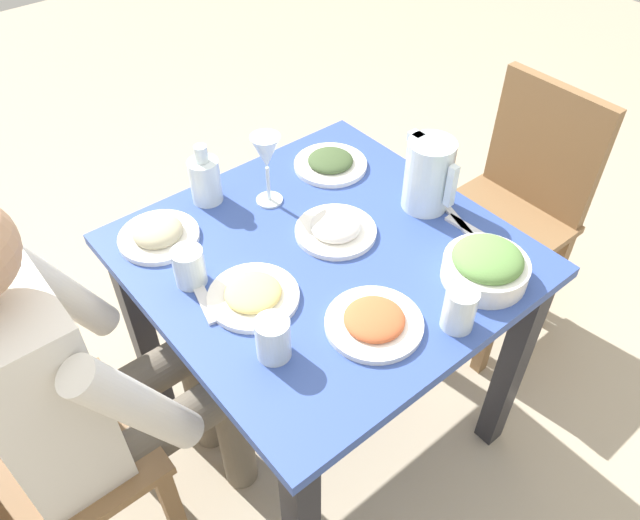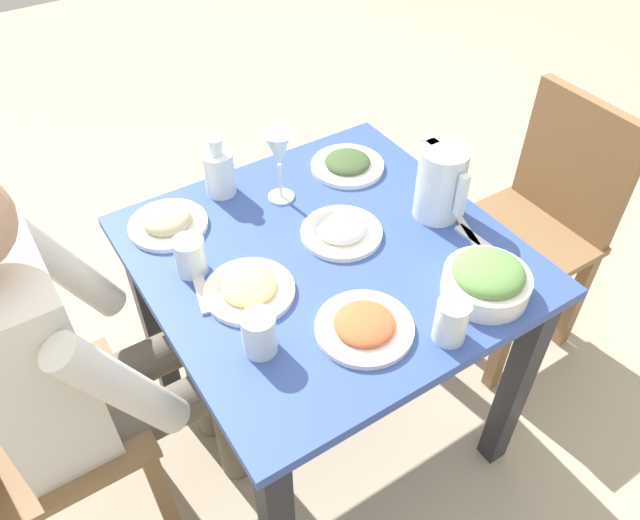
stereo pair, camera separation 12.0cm
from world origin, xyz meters
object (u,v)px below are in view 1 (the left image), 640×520
object	(u,v)px
water_glass_near_right	(189,267)
salad_bowl	(486,265)
diner_near	(83,380)
water_pitcher	(428,175)
water_glass_far_right	(460,309)
wine_glass	(266,156)
dining_table	(324,290)
plate_beans	(158,234)
water_glass_by_pitcher	(273,338)
plate_dolmas	(330,163)
plate_fries	(253,295)
chair_near	(12,469)
plate_rice_curry	(374,321)
oil_carafe	(206,182)
chair_far	(515,202)
plate_yoghurt	(336,228)

from	to	relation	value
water_glass_near_right	salad_bowl	bearing A→B (deg)	51.22
diner_near	water_pitcher	distance (m)	0.94
water_glass_far_right	wine_glass	bearing A→B (deg)	-174.62
water_pitcher	water_glass_far_right	world-z (taller)	water_pitcher
dining_table	salad_bowl	xyz separation A→B (m)	(0.30, 0.22, 0.18)
plate_beans	water_glass_by_pitcher	bearing A→B (deg)	1.11
water_pitcher	plate_dolmas	xyz separation A→B (m)	(-0.29, -0.08, -0.08)
plate_fries	wine_glass	size ratio (longest dim) A/B	1.04
salad_bowl	water_pitcher	bearing A→B (deg)	161.24
chair_near	plate_rice_curry	size ratio (longest dim) A/B	4.18
water_pitcher	chair_near	bearing A→B (deg)	-96.53
plate_fries	oil_carafe	bearing A→B (deg)	163.01
water_glass_by_pitcher	water_pitcher	bearing A→B (deg)	103.60
plate_rice_curry	chair_far	bearing A→B (deg)	105.19
diner_near	salad_bowl	world-z (taller)	diner_near
chair_near	diner_near	distance (m)	0.25
chair_far	oil_carafe	size ratio (longest dim) A/B	5.35
chair_far	salad_bowl	bearing A→B (deg)	-63.30
diner_near	plate_rice_curry	xyz separation A→B (m)	(0.35, 0.53, 0.11)
plate_beans	oil_carafe	size ratio (longest dim) A/B	1.20
plate_yoghurt	water_glass_near_right	world-z (taller)	water_glass_near_right
chair_far	oil_carafe	xyz separation A→B (m)	(-0.36, -0.91, 0.30)
dining_table	water_glass_by_pitcher	size ratio (longest dim) A/B	8.74
chair_far	salad_bowl	xyz separation A→B (m)	(0.29, -0.58, 0.29)
chair_near	plate_beans	size ratio (longest dim) A/B	4.46
salad_bowl	plate_fries	world-z (taller)	salad_bowl
chair_near	water_glass_near_right	world-z (taller)	chair_near
plate_rice_curry	water_glass_far_right	size ratio (longest dim) A/B	2.07
chair_near	plate_beans	world-z (taller)	chair_near
water_pitcher	plate_rice_curry	xyz separation A→B (m)	(0.22, -0.38, -0.08)
plate_fries	oil_carafe	size ratio (longest dim) A/B	1.25
chair_near	water_glass_near_right	size ratio (longest dim) A/B	9.56
dining_table	salad_bowl	size ratio (longest dim) A/B	4.37
plate_yoghurt	oil_carafe	world-z (taller)	oil_carafe
water_pitcher	water_glass_by_pitcher	world-z (taller)	water_pitcher
chair_far	wine_glass	world-z (taller)	wine_glass
wine_glass	plate_dolmas	bearing A→B (deg)	94.13
plate_fries	plate_beans	distance (m)	0.32
chair_far	plate_beans	xyz separation A→B (m)	(-0.30, -1.09, 0.26)
dining_table	oil_carafe	size ratio (longest dim) A/B	5.16
diner_near	plate_dolmas	xyz separation A→B (m)	(-0.16, 0.83, 0.11)
plate_dolmas	water_glass_near_right	size ratio (longest dim) A/B	2.22
wine_glass	water_glass_near_right	bearing A→B (deg)	-67.84
plate_dolmas	plate_rice_curry	size ratio (longest dim) A/B	0.97
plate_rice_curry	diner_near	bearing A→B (deg)	-123.23
chair_near	diner_near	world-z (taller)	diner_near
dining_table	water_glass_by_pitcher	world-z (taller)	water_glass_by_pitcher
diner_near	salad_bowl	distance (m)	0.92
plate_fries	wine_glass	bearing A→B (deg)	138.19
salad_bowl	plate_dolmas	size ratio (longest dim) A/B	0.95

